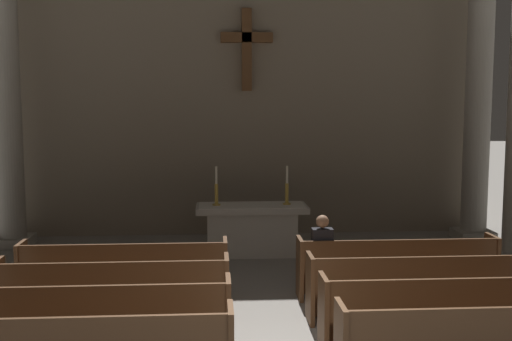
% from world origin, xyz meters
% --- Properties ---
extents(pew_left_row_2, '(3.13, 0.50, 0.95)m').
position_xyz_m(pew_left_row_2, '(-2.11, 1.00, 0.48)').
color(pew_left_row_2, brown).
rests_on(pew_left_row_2, ground).
extents(pew_left_row_3, '(3.13, 0.50, 0.95)m').
position_xyz_m(pew_left_row_3, '(-2.11, 2.05, 0.48)').
color(pew_left_row_3, brown).
rests_on(pew_left_row_3, ground).
extents(pew_left_row_4, '(3.13, 0.50, 0.95)m').
position_xyz_m(pew_left_row_4, '(-2.11, 3.09, 0.48)').
color(pew_left_row_4, brown).
rests_on(pew_left_row_4, ground).
extents(pew_right_row_2, '(3.13, 0.50, 0.95)m').
position_xyz_m(pew_right_row_2, '(2.11, 1.00, 0.48)').
color(pew_right_row_2, brown).
rests_on(pew_right_row_2, ground).
extents(pew_right_row_3, '(3.13, 0.50, 0.95)m').
position_xyz_m(pew_right_row_3, '(2.11, 2.05, 0.48)').
color(pew_right_row_3, brown).
rests_on(pew_right_row_3, ground).
extents(pew_right_row_4, '(3.13, 0.50, 0.95)m').
position_xyz_m(pew_right_row_4, '(2.11, 3.09, 0.48)').
color(pew_right_row_4, brown).
rests_on(pew_right_row_4, ground).
extents(column_left_fourth, '(0.84, 0.84, 6.67)m').
position_xyz_m(column_left_fourth, '(-5.01, 7.01, 3.25)').
color(column_left_fourth, '#9E998E').
rests_on(column_left_fourth, ground).
extents(column_right_fourth, '(0.84, 0.84, 6.67)m').
position_xyz_m(column_right_fourth, '(5.01, 7.01, 3.25)').
color(column_right_fourth, '#9E998E').
rests_on(column_right_fourth, ground).
extents(altar, '(2.20, 0.90, 1.01)m').
position_xyz_m(altar, '(0.00, 5.91, 0.53)').
color(altar, '#BCB7AD').
rests_on(altar, ground).
extents(candlestick_left, '(0.16, 0.16, 0.77)m').
position_xyz_m(candlestick_left, '(-0.70, 5.91, 1.26)').
color(candlestick_left, '#B79338').
rests_on(candlestick_left, altar).
extents(candlestick_right, '(0.16, 0.16, 0.77)m').
position_xyz_m(candlestick_right, '(0.70, 5.91, 1.26)').
color(candlestick_right, '#B79338').
rests_on(candlestick_right, altar).
extents(apse_with_cross, '(10.92, 0.47, 7.62)m').
position_xyz_m(apse_with_cross, '(0.00, 8.01, 3.81)').
color(apse_with_cross, gray).
rests_on(apse_with_cross, ground).
extents(lone_worshipper, '(0.32, 0.43, 1.32)m').
position_xyz_m(lone_worshipper, '(0.91, 3.13, 0.69)').
color(lone_worshipper, '#26262B').
rests_on(lone_worshipper, ground).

